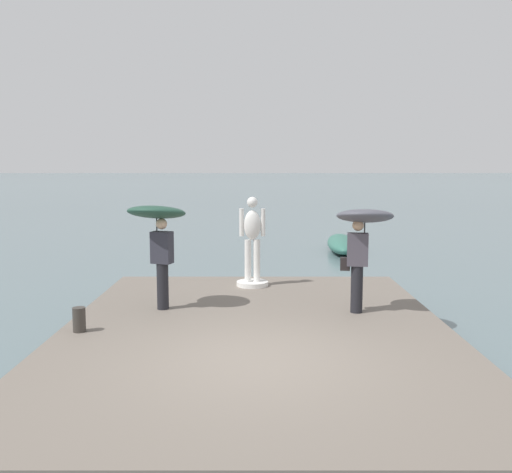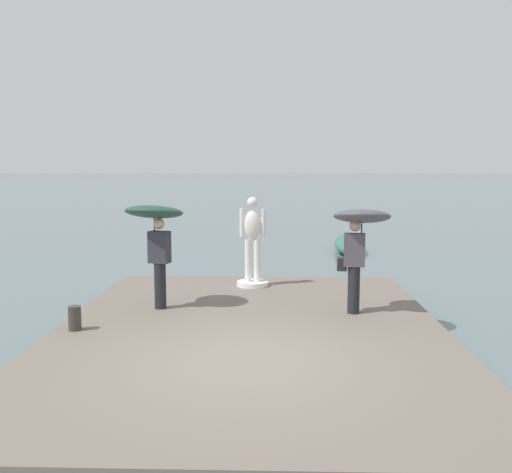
{
  "view_description": "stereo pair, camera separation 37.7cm",
  "coord_description": "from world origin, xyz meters",
  "px_view_note": "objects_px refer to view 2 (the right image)",
  "views": [
    {
      "loc": [
        -0.0,
        -7.83,
        3.1
      ],
      "look_at": [
        0.0,
        4.75,
        1.55
      ],
      "focal_mm": 40.32,
      "sensor_mm": 36.0,
      "label": 1
    },
    {
      "loc": [
        0.37,
        -7.82,
        3.1
      ],
      "look_at": [
        0.0,
        4.75,
        1.55
      ],
      "focal_mm": 40.32,
      "sensor_mm": 36.0,
      "label": 2
    }
  ],
  "objects_px": {
    "statue_white_figure": "(253,248)",
    "boat_mid": "(348,244)",
    "onlooker_right": "(359,231)",
    "mooring_bollard": "(75,318)",
    "onlooker_left": "(156,225)"
  },
  "relations": [
    {
      "from": "boat_mid",
      "to": "onlooker_right",
      "type": "bearing_deg",
      "value": -96.43
    },
    {
      "from": "mooring_bollard",
      "to": "boat_mid",
      "type": "xyz_separation_m",
      "value": [
        6.0,
        11.51,
        -0.32
      ]
    },
    {
      "from": "onlooker_right",
      "to": "mooring_bollard",
      "type": "distance_m",
      "value": 5.18
    },
    {
      "from": "statue_white_figure",
      "to": "onlooker_left",
      "type": "distance_m",
      "value": 2.81
    },
    {
      "from": "onlooker_left",
      "to": "mooring_bollard",
      "type": "relative_size",
      "value": 5.01
    },
    {
      "from": "onlooker_right",
      "to": "onlooker_left",
      "type": "bearing_deg",
      "value": 175.56
    },
    {
      "from": "onlooker_left",
      "to": "onlooker_right",
      "type": "distance_m",
      "value": 3.8
    },
    {
      "from": "statue_white_figure",
      "to": "mooring_bollard",
      "type": "bearing_deg",
      "value": -127.82
    },
    {
      "from": "statue_white_figure",
      "to": "onlooker_right",
      "type": "xyz_separation_m",
      "value": [
        2.03,
        -2.36,
        0.66
      ]
    },
    {
      "from": "onlooker_right",
      "to": "mooring_bollard",
      "type": "relative_size",
      "value": 4.92
    },
    {
      "from": "statue_white_figure",
      "to": "boat_mid",
      "type": "height_order",
      "value": "statue_white_figure"
    },
    {
      "from": "onlooker_left",
      "to": "statue_white_figure",
      "type": "bearing_deg",
      "value": 49.64
    },
    {
      "from": "statue_white_figure",
      "to": "onlooker_left",
      "type": "xyz_separation_m",
      "value": [
        -1.76,
        -2.07,
        0.72
      ]
    },
    {
      "from": "mooring_bollard",
      "to": "boat_mid",
      "type": "relative_size",
      "value": 0.1
    },
    {
      "from": "boat_mid",
      "to": "statue_white_figure",
      "type": "bearing_deg",
      "value": -111.97
    }
  ]
}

